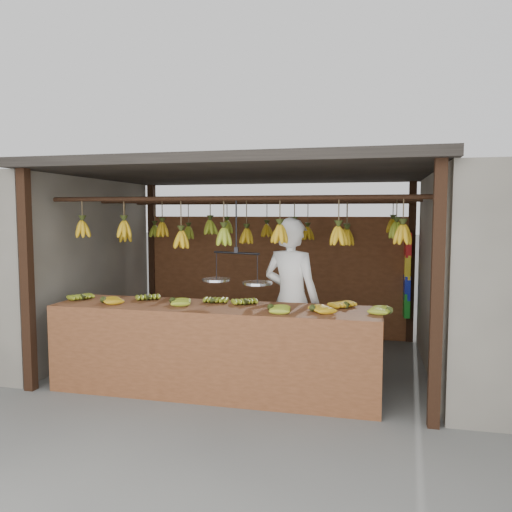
# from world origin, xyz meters

# --- Properties ---
(ground) EXTENTS (80.00, 80.00, 0.00)m
(ground) POSITION_xyz_m (0.00, 0.00, 0.00)
(ground) COLOR #5B5B57
(stall) EXTENTS (4.30, 3.30, 2.40)m
(stall) POSITION_xyz_m (0.00, 0.33, 1.97)
(stall) COLOR black
(stall) RESTS_ON ground
(neighbor_left) EXTENTS (3.00, 3.00, 2.30)m
(neighbor_left) POSITION_xyz_m (-3.60, 0.00, 1.15)
(neighbor_left) COLOR slate
(neighbor_left) RESTS_ON ground
(counter) EXTENTS (3.55, 0.76, 0.96)m
(counter) POSITION_xyz_m (-0.10, -1.22, 0.71)
(counter) COLOR brown
(counter) RESTS_ON ground
(hanging_bananas) EXTENTS (3.63, 2.20, 0.40)m
(hanging_bananas) POSITION_xyz_m (-0.00, 0.01, 1.62)
(hanging_bananas) COLOR gold
(hanging_bananas) RESTS_ON ground
(balance_scale) EXTENTS (0.77, 0.45, 0.87)m
(balance_scale) POSITION_xyz_m (0.10, -1.00, 1.19)
(balance_scale) COLOR black
(balance_scale) RESTS_ON ground
(vendor) EXTENTS (0.77, 0.63, 1.80)m
(vendor) POSITION_xyz_m (0.61, -0.60, 0.90)
(vendor) COLOR white
(vendor) RESTS_ON ground
(bag_bundles) EXTENTS (0.08, 0.26, 1.19)m
(bag_bundles) POSITION_xyz_m (1.94, 1.35, 0.97)
(bag_bundles) COLOR red
(bag_bundles) RESTS_ON ground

